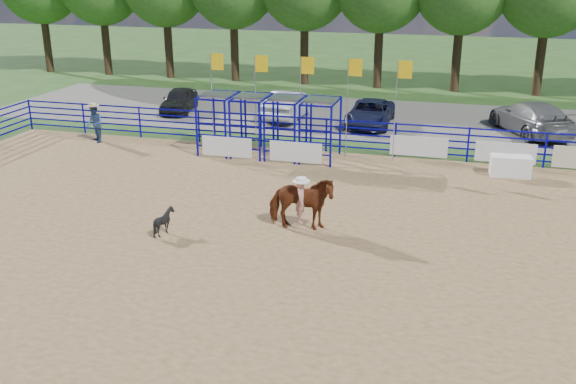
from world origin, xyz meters
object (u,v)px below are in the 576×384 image
object	(u,v)px
spectator_cowboy	(95,123)
car_c	(370,113)
announcer_table	(510,166)
calf	(164,221)
horse_and_rider	(301,201)
car_a	(179,100)
car_b	(289,104)
car_d	(531,118)

from	to	relation	value
spectator_cowboy	car_c	distance (m)	13.48
announcer_table	spectator_cowboy	size ratio (longest dim) A/B	0.84
calf	car_c	bearing A→B (deg)	-47.02
calf	horse_and_rider	bearing A→B (deg)	-102.29
car_a	car_b	size ratio (longest dim) A/B	0.85
car_d	calf	bearing A→B (deg)	29.52
calf	car_b	xyz separation A→B (m)	(-0.43, 16.03, 0.32)
horse_and_rider	car_a	bearing A→B (deg)	126.43
car_c	car_a	bearing A→B (deg)	177.90
car_a	car_c	world-z (taller)	car_a
car_c	announcer_table	bearing A→B (deg)	-46.31
horse_and_rider	spectator_cowboy	distance (m)	13.87
car_a	car_b	distance (m)	6.33
car_a	car_d	world-z (taller)	car_d
announcer_table	car_b	size ratio (longest dim) A/B	0.34
horse_and_rider	car_c	size ratio (longest dim) A/B	0.52
car_d	car_b	bearing A→B (deg)	-24.42
announcer_table	car_c	xyz separation A→B (m)	(-6.50, 6.81, 0.22)
car_d	horse_and_rider	bearing A→B (deg)	37.58
calf	car_b	world-z (taller)	car_b
announcer_table	car_b	distance (m)	13.11
calf	car_c	world-z (taller)	car_c
car_d	announcer_table	bearing A→B (deg)	56.00
car_b	car_c	distance (m)	4.43
calf	car_d	size ratio (longest dim) A/B	0.15
announcer_table	car_a	distance (m)	18.68
car_b	car_c	world-z (taller)	car_b
announcer_table	spectator_cowboy	distance (m)	18.24
calf	car_a	size ratio (longest dim) A/B	0.21
horse_and_rider	car_c	bearing A→B (deg)	89.86
car_c	car_b	bearing A→B (deg)	173.98
car_c	car_d	size ratio (longest dim) A/B	0.84
calf	spectator_cowboy	xyz separation A→B (m)	(-7.76, 8.92, 0.49)
calf	car_c	size ratio (longest dim) A/B	0.18
car_a	car_d	size ratio (longest dim) A/B	0.71
horse_and_rider	car_d	distance (m)	16.49
spectator_cowboy	car_c	bearing A→B (deg)	29.54
horse_and_rider	car_c	xyz separation A→B (m)	(0.03, 14.10, -0.31)
spectator_cowboy	calf	bearing A→B (deg)	-49.01
car_b	horse_and_rider	bearing A→B (deg)	109.45
spectator_cowboy	car_c	world-z (taller)	spectator_cowboy
announcer_table	horse_and_rider	world-z (taller)	horse_and_rider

